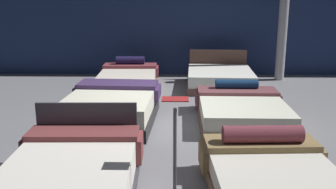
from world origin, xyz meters
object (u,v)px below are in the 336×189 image
object	(u,v)px
bed_0	(71,177)
bed_2	(111,107)
bed_5	(220,78)
price_sign	(175,163)
support_pillar	(284,16)
bed_3	(242,110)
bed_4	(128,78)
bed_1	(273,179)

from	to	relation	value
bed_0	bed_2	world-z (taller)	bed_0
bed_5	price_sign	world-z (taller)	price_sign
bed_2	bed_5	distance (m)	3.68
bed_5	support_pillar	xyz separation A→B (m)	(1.76, 0.94, 1.53)
support_pillar	bed_5	bearing A→B (deg)	-151.80
bed_5	price_sign	bearing A→B (deg)	-98.69
bed_3	bed_4	distance (m)	3.72
bed_0	bed_3	distance (m)	3.73
bed_0	bed_4	size ratio (longest dim) A/B	1.03
support_pillar	bed_4	bearing A→B (deg)	-167.72
bed_5	bed_2	bearing A→B (deg)	-126.20
bed_2	bed_5	world-z (taller)	bed_5
bed_0	price_sign	distance (m)	1.20
bed_4	price_sign	size ratio (longest dim) A/B	1.73
bed_4	support_pillar	bearing A→B (deg)	10.87
bed_2	support_pillar	size ratio (longest dim) A/B	0.62
bed_4	bed_2	bearing A→B (deg)	-90.55
bed_1	bed_2	size ratio (longest dim) A/B	0.91
bed_1	bed_4	distance (m)	6.09
bed_1	price_sign	xyz separation A→B (m)	(-1.12, -0.15, 0.26)
bed_4	bed_5	size ratio (longest dim) A/B	1.01
bed_1	bed_5	size ratio (longest dim) A/B	0.96
bed_1	bed_3	distance (m)	2.81
price_sign	support_pillar	world-z (taller)	support_pillar
bed_4	bed_3	bearing A→B (deg)	-50.48
bed_1	bed_2	distance (m)	3.54
support_pillar	bed_2	bearing A→B (deg)	-136.81
bed_0	price_sign	size ratio (longest dim) A/B	1.78
bed_0	price_sign	world-z (taller)	price_sign
bed_2	bed_5	xyz separation A→B (m)	(2.30, 2.87, -0.05)
bed_2	bed_3	xyz separation A→B (m)	(2.40, 0.10, -0.06)
bed_0	bed_1	size ratio (longest dim) A/B	1.08
bed_2	bed_3	world-z (taller)	bed_3
bed_5	price_sign	size ratio (longest dim) A/B	1.71
bed_3	support_pillar	size ratio (longest dim) A/B	0.60
bed_1	bed_4	size ratio (longest dim) A/B	0.95
support_pillar	bed_3	bearing A→B (deg)	-114.16
bed_0	bed_3	bearing A→B (deg)	48.50
bed_1	price_sign	world-z (taller)	price_sign
bed_0	bed_4	xyz separation A→B (m)	(-0.03, 5.67, -0.03)
bed_3	price_sign	distance (m)	3.21
price_sign	support_pillar	size ratio (longest dim) A/B	0.34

